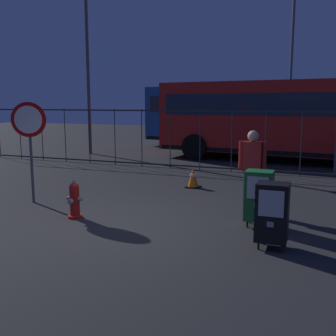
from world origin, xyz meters
TOP-DOWN VIEW (x-y plane):
  - ground_plane at (0.00, 0.00)m, footprint 60.00×60.00m
  - fire_hydrant at (-1.22, 0.10)m, footprint 0.33×0.32m
  - newspaper_box_primary at (2.53, -0.22)m, footprint 0.48×0.42m
  - newspaper_box_secondary at (2.19, 0.82)m, footprint 0.48×0.42m
  - stop_sign at (-2.77, 0.77)m, footprint 0.71×0.31m
  - pedestrian at (1.91, 1.69)m, footprint 0.55×0.22m
  - traffic_cone at (0.09, 3.60)m, footprint 0.36×0.36m
  - fence_barrier at (0.00, 6.36)m, footprint 18.03×0.04m
  - bus_near at (2.40, 9.36)m, footprint 10.72×3.75m
  - bus_far at (0.11, 13.17)m, footprint 10.69×3.54m
  - street_light_near_left at (-6.24, 8.75)m, footprint 0.32×0.32m
  - street_light_far_left at (1.65, 14.79)m, footprint 0.32×0.32m

SIDE VIEW (x-z plane):
  - ground_plane at x=0.00m, z-range 0.00..0.00m
  - traffic_cone at x=0.09m, z-range -0.01..0.52m
  - fire_hydrant at x=-1.22m, z-range -0.02..0.72m
  - newspaper_box_primary at x=2.53m, z-range 0.06..1.08m
  - newspaper_box_secondary at x=2.19m, z-range 0.06..1.08m
  - pedestrian at x=1.91m, z-range 0.11..1.78m
  - fence_barrier at x=0.00m, z-range 0.02..2.02m
  - stop_sign at x=-2.77m, z-range 0.49..2.72m
  - bus_near at x=2.40m, z-range 0.21..3.21m
  - bus_far at x=0.11m, z-range 0.21..3.21m
  - street_light_near_left at x=-6.24m, z-range 0.55..7.29m
  - street_light_far_left at x=1.65m, z-range 0.58..9.09m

